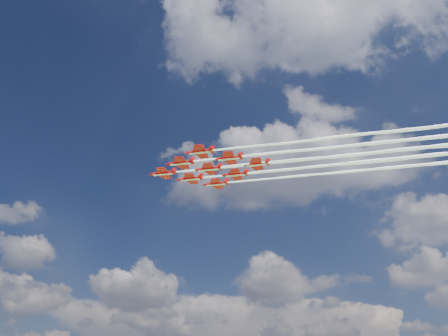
% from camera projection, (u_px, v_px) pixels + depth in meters
% --- Properties ---
extents(jet_lead, '(152.03, 24.39, 2.80)m').
position_uv_depth(jet_lead, '(361.00, 154.00, 153.21)').
color(jet_lead, red).
extents(jet_row2_port, '(152.03, 24.39, 2.80)m').
position_uv_depth(jet_row2_port, '(390.00, 142.00, 146.02)').
color(jet_row2_port, red).
extents(jet_row2_starb, '(152.03, 24.39, 2.80)m').
position_uv_depth(jet_row2_starb, '(385.00, 160.00, 157.20)').
color(jet_row2_starb, red).
extents(jet_row3_port, '(152.03, 24.39, 2.80)m').
position_uv_depth(jet_row3_port, '(421.00, 128.00, 138.82)').
color(jet_row3_port, red).
extents(jet_row3_centre, '(152.03, 24.39, 2.80)m').
position_uv_depth(jet_row3_centre, '(414.00, 148.00, 150.00)').
color(jet_row3_centre, red).
extents(jet_row3_starb, '(152.03, 24.39, 2.80)m').
position_uv_depth(jet_row3_starb, '(408.00, 166.00, 161.19)').
color(jet_row3_starb, red).
extents(jet_row4_port, '(152.03, 24.39, 2.80)m').
position_uv_depth(jet_row4_port, '(447.00, 136.00, 142.81)').
color(jet_row4_port, red).
extents(jet_row4_starb, '(152.03, 24.39, 2.80)m').
position_uv_depth(jet_row4_starb, '(438.00, 155.00, 153.99)').
color(jet_row4_starb, red).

